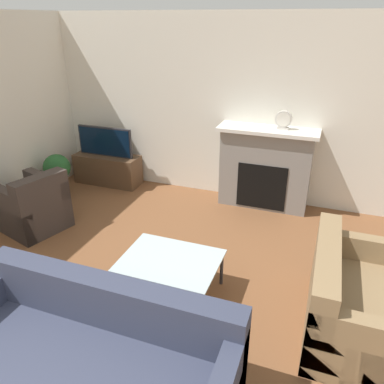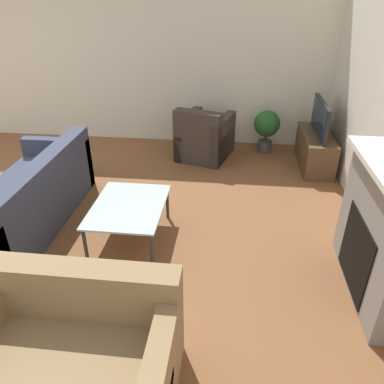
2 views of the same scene
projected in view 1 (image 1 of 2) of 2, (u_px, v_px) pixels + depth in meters
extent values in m
cube|color=silver|center=(223.00, 110.00, 5.60)|extent=(8.46, 0.06, 2.70)
cube|color=gray|center=(265.00, 168.00, 5.49)|extent=(1.29, 0.41, 1.20)
cube|color=black|center=(261.00, 187.00, 5.41)|extent=(0.71, 0.01, 0.67)
cube|color=white|center=(268.00, 130.00, 5.22)|extent=(1.41, 0.47, 0.05)
cube|color=brown|center=(108.00, 169.00, 6.39)|extent=(1.12, 0.41, 0.50)
cube|color=#232328|center=(105.00, 142.00, 6.18)|extent=(0.97, 0.05, 0.48)
cube|color=black|center=(104.00, 142.00, 6.16)|extent=(0.93, 0.01, 0.44)
cube|color=#33384C|center=(89.00, 375.00, 2.76)|extent=(2.17, 0.89, 0.42)
cube|color=#33384C|center=(109.00, 301.00, 2.88)|extent=(2.17, 0.20, 0.40)
cube|color=#8C704C|center=(360.00, 314.00, 3.33)|extent=(0.90, 1.33, 0.42)
cube|color=#8C704C|center=(326.00, 268.00, 3.26)|extent=(0.20, 1.33, 0.40)
cube|color=#8C704C|center=(366.00, 355.00, 2.77)|extent=(0.90, 0.14, 0.66)
cube|color=#8C704C|center=(360.00, 265.00, 3.78)|extent=(0.90, 0.14, 0.66)
cube|color=#3D332D|center=(31.00, 213.00, 5.05)|extent=(1.02, 0.92, 0.42)
cube|color=#3D332D|center=(40.00, 191.00, 4.70)|extent=(0.39, 0.74, 0.40)
cube|color=#3D332D|center=(48.00, 197.00, 5.21)|extent=(0.86, 0.37, 0.66)
cube|color=#3D332D|center=(9.00, 213.00, 4.79)|extent=(0.86, 0.37, 0.66)
cylinder|color=#333338|center=(116.00, 287.00, 3.67)|extent=(0.04, 0.04, 0.39)
cylinder|color=#333338|center=(202.00, 310.00, 3.39)|extent=(0.04, 0.04, 0.39)
cylinder|color=#333338|center=(146.00, 252.00, 4.23)|extent=(0.04, 0.04, 0.39)
cylinder|color=#333338|center=(222.00, 268.00, 3.95)|extent=(0.04, 0.04, 0.39)
cube|color=silver|center=(170.00, 261.00, 3.72)|extent=(0.97, 0.74, 0.02)
cylinder|color=#47474C|center=(60.00, 190.00, 6.01)|extent=(0.22, 0.22, 0.18)
cylinder|color=#4C3823|center=(59.00, 181.00, 5.94)|extent=(0.03, 0.03, 0.12)
sphere|color=#235628|center=(57.00, 167.00, 5.84)|extent=(0.42, 0.42, 0.42)
cube|color=beige|center=(283.00, 128.00, 5.17)|extent=(0.16, 0.07, 0.03)
cylinder|color=beige|center=(284.00, 119.00, 5.11)|extent=(0.23, 0.07, 0.23)
cylinder|color=white|center=(283.00, 120.00, 5.08)|extent=(0.19, 0.00, 0.19)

